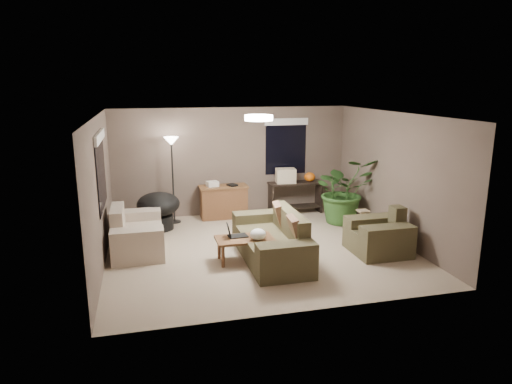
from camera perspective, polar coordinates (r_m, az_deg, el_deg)
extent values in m
plane|color=tan|center=(8.65, 0.32, -7.08)|extent=(5.50, 5.50, 0.00)
plane|color=white|center=(8.12, 0.34, 9.68)|extent=(5.50, 5.50, 0.00)
plane|color=brown|center=(10.69, -2.98, 3.83)|extent=(5.50, 0.00, 5.50)
plane|color=brown|center=(5.99, 6.25, -3.99)|extent=(5.50, 0.00, 5.50)
plane|color=brown|center=(8.09, -18.91, -0.04)|extent=(0.00, 5.00, 5.00)
plane|color=brown|center=(9.35, 16.91, 1.86)|extent=(0.00, 5.00, 5.00)
cube|color=#4B462D|center=(8.12, 1.82, -6.91)|extent=(0.95, 1.48, 0.42)
cube|color=brown|center=(8.09, 4.34, -3.85)|extent=(0.22, 1.48, 0.43)
cube|color=#48422B|center=(7.27, 3.81, -8.69)|extent=(0.95, 0.36, 0.60)
cube|color=#47422B|center=(8.93, 0.22, -4.38)|extent=(0.95, 0.36, 0.60)
cube|color=#8C7251|center=(7.66, 4.93, -4.75)|extent=(0.27, 0.47, 0.47)
cube|color=#8C7251|center=(8.47, 2.97, -2.91)|extent=(0.30, 0.48, 0.47)
cube|color=beige|center=(8.79, -14.51, -5.74)|extent=(0.90, 0.88, 0.42)
cube|color=#BEB7A3|center=(8.67, -16.92, -3.21)|extent=(0.22, 0.88, 0.43)
cube|color=beige|center=(8.17, -14.56, -6.55)|extent=(0.90, 0.36, 0.60)
cube|color=#BFB7A3|center=(9.35, -14.53, -4.00)|extent=(0.90, 0.36, 0.60)
cube|color=brown|center=(8.69, 14.97, -5.99)|extent=(0.95, 0.28, 0.42)
cube|color=#47422B|center=(8.74, 17.24, -3.10)|extent=(0.22, 0.28, 0.43)
cube|color=#4B452D|center=(8.40, 16.06, -6.10)|extent=(0.95, 0.36, 0.60)
cube|color=#4E482E|center=(8.93, 14.03, -4.80)|extent=(0.95, 0.36, 0.60)
cube|color=brown|center=(7.96, -1.42, -5.88)|extent=(1.00, 0.55, 0.04)
cylinder|color=brown|center=(7.78, -4.14, -8.05)|extent=(0.06, 0.06, 0.38)
cylinder|color=brown|center=(7.95, 1.89, -7.53)|extent=(0.06, 0.06, 0.38)
cylinder|color=brown|center=(8.14, -4.63, -7.04)|extent=(0.06, 0.06, 0.38)
cylinder|color=brown|center=(8.31, 1.13, -6.57)|extent=(0.06, 0.06, 0.38)
cube|color=black|center=(8.03, -2.28, -5.51)|extent=(0.35, 0.25, 0.02)
cube|color=black|center=(7.96, -3.42, -4.78)|extent=(0.08, 0.23, 0.22)
ellipsoid|color=white|center=(7.83, 0.25, -5.31)|extent=(0.32, 0.30, 0.19)
cube|color=brown|center=(10.53, -4.07, -1.33)|extent=(1.05, 0.45, 0.71)
cube|color=brown|center=(10.44, -4.10, 0.66)|extent=(1.10, 0.50, 0.04)
cube|color=silver|center=(10.38, -5.47, 1.02)|extent=(0.29, 0.25, 0.12)
cube|color=black|center=(10.41, -2.98, 0.88)|extent=(0.25, 0.27, 0.04)
cube|color=black|center=(10.84, 4.97, 1.14)|extent=(1.30, 0.40, 0.04)
cube|color=black|center=(10.76, 1.90, -0.98)|extent=(0.05, 0.38, 0.71)
cube|color=black|center=(11.13, 7.86, -0.60)|extent=(0.05, 0.38, 0.71)
cube|color=black|center=(10.98, 4.91, -1.82)|extent=(1.25, 0.36, 0.03)
ellipsoid|color=orange|center=(10.93, 6.72, 1.88)|extent=(0.33, 0.33, 0.22)
cube|color=beige|center=(10.73, 3.73, 2.05)|extent=(0.48, 0.39, 0.33)
cylinder|color=black|center=(9.94, -12.00, -3.71)|extent=(0.60, 0.60, 0.30)
ellipsoid|color=black|center=(9.83, -12.12, -1.49)|extent=(1.02, 1.02, 0.50)
cylinder|color=black|center=(10.40, -10.13, -3.67)|extent=(0.28, 0.28, 0.02)
cylinder|color=black|center=(10.18, -10.33, 1.13)|extent=(0.04, 0.04, 1.78)
cone|color=white|center=(10.02, -10.55, 6.27)|extent=(0.32, 0.32, 0.18)
cylinder|color=white|center=(8.12, 0.34, 9.25)|extent=(0.50, 0.50, 0.10)
imported|color=#2D5923|center=(10.27, 10.85, -0.65)|extent=(1.33, 1.47, 1.15)
cube|color=tan|center=(9.74, 13.09, -4.97)|extent=(0.32, 0.32, 0.03)
cylinder|color=tan|center=(9.67, 13.16, -3.65)|extent=(0.12, 0.12, 0.44)
cube|color=tan|center=(9.60, 13.24, -2.31)|extent=(0.22, 0.22, 0.03)
cube|color=black|center=(8.32, -18.80, 2.45)|extent=(0.01, 1.50, 1.30)
cube|color=white|center=(8.23, -18.98, 6.56)|extent=(0.05, 1.56, 0.16)
cube|color=black|center=(10.95, 3.74, 5.64)|extent=(1.00, 0.01, 1.30)
cube|color=white|center=(10.87, 3.82, 8.76)|extent=(1.06, 0.05, 0.16)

